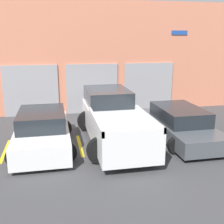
% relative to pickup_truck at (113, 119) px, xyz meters
% --- Properties ---
extents(ground_plane, '(28.00, 28.00, 0.00)m').
position_rel_pickup_truck_xyz_m(ground_plane, '(0.00, 1.50, -0.88)').
color(ground_plane, '#3D3D3F').
extents(shophouse_building, '(16.72, 0.68, 5.78)m').
position_rel_pickup_truck_xyz_m(shophouse_building, '(-0.01, 4.79, 1.97)').
color(shophouse_building, '#D17A5B').
rests_on(shophouse_building, ground).
extents(pickup_truck, '(2.55, 5.42, 1.84)m').
position_rel_pickup_truck_xyz_m(pickup_truck, '(0.00, 0.00, 0.00)').
color(pickup_truck, white).
rests_on(pickup_truck, ground).
extents(sedan_white, '(2.24, 4.23, 1.38)m').
position_rel_pickup_truck_xyz_m(sedan_white, '(-2.67, -0.25, -0.24)').
color(sedan_white, white).
rests_on(sedan_white, ground).
extents(sedan_side, '(2.20, 4.68, 1.25)m').
position_rel_pickup_truck_xyz_m(sedan_side, '(2.67, -0.25, -0.29)').
color(sedan_side, '#474C51').
rests_on(sedan_side, ground).
extents(parking_stripe_far_left, '(0.12, 2.20, 0.01)m').
position_rel_pickup_truck_xyz_m(parking_stripe_far_left, '(-4.00, -0.28, -0.87)').
color(parking_stripe_far_left, gold).
rests_on(parking_stripe_far_left, ground).
extents(parking_stripe_left, '(0.12, 2.20, 0.01)m').
position_rel_pickup_truck_xyz_m(parking_stripe_left, '(-1.33, -0.28, -0.87)').
color(parking_stripe_left, gold).
rests_on(parking_stripe_left, ground).
extents(parking_stripe_centre, '(0.12, 2.20, 0.01)m').
position_rel_pickup_truck_xyz_m(parking_stripe_centre, '(1.33, -0.28, -0.87)').
color(parking_stripe_centre, gold).
rests_on(parking_stripe_centre, ground).
extents(parking_stripe_right, '(0.12, 2.20, 0.01)m').
position_rel_pickup_truck_xyz_m(parking_stripe_right, '(4.00, -0.28, -0.87)').
color(parking_stripe_right, gold).
rests_on(parking_stripe_right, ground).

